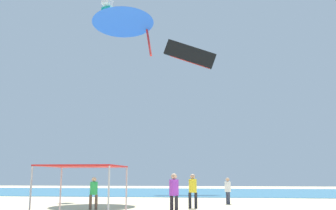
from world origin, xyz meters
TOP-DOWN VIEW (x-y plane):
  - ocean_strip at (0.00, 28.96)m, footprint 110.00×23.94m
  - canopy_tent at (-5.06, 0.16)m, footprint 3.22×2.99m
  - person_near_tent at (-1.41, 2.59)m, footprint 0.45×0.45m
  - person_leftmost at (1.31, 9.80)m, footprint 0.40×0.43m
  - person_central at (-6.02, 4.63)m, footprint 0.46×0.41m
  - person_rightmost at (-0.75, 6.27)m, footprint 0.50×0.45m
  - kite_delta_blue at (-6.74, 12.95)m, footprint 6.63×6.67m
  - kite_parafoil_black at (-2.21, 27.17)m, footprint 6.27×0.74m
  - kite_box_white at (-9.49, 17.32)m, footprint 1.02×1.13m

SIDE VIEW (x-z plane):
  - ocean_strip at x=0.00m, z-range 0.00..0.03m
  - person_leftmost at x=1.31m, z-range 0.15..1.83m
  - person_central at x=-6.02m, z-range 0.15..1.88m
  - person_rightmost at x=-0.75m, z-range 0.16..2.06m
  - person_near_tent at x=-1.41m, z-range 0.17..2.07m
  - canopy_tent at x=-5.06m, z-range 1.01..3.23m
  - kite_delta_blue at x=-6.74m, z-range 12.53..16.66m
  - kite_parafoil_black at x=-2.21m, z-range 14.06..17.86m
  - kite_box_white at x=-9.49m, z-range 16.82..18.74m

